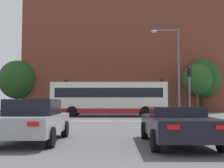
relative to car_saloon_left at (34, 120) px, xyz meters
The scene contains 14 objects.
stop_line_strip 10.87m from the car_saloon_left, 77.06° to the left, with size 9.00×0.30×0.01m, color silver.
far_pavement 25.49m from the car_saloon_left, 84.53° to the left, with size 70.00×2.50×0.01m, color gray.
brick_civic_building 37.00m from the car_saloon_left, 83.03° to the left, with size 29.69×15.01×27.68m.
car_saloon_left is the anchor object (origin of this frame).
car_roadster_right 4.94m from the car_saloon_left, ahead, with size 2.10×4.52×1.23m.
bus_crossing_lead 17.58m from the car_saloon_left, 82.75° to the left, with size 10.99×2.72×3.26m.
traffic_light_near_right 14.37m from the car_saloon_left, 53.43° to the left, with size 0.26×0.31×4.13m.
traffic_light_far_left 25.12m from the car_saloon_left, 97.71° to the left, with size 0.26×0.31×4.13m.
traffic_light_far_right 26.56m from the car_saloon_left, 71.10° to the left, with size 0.26×0.31×4.30m.
street_lamp_junction 16.41m from the car_saloon_left, 60.58° to the left, with size 2.40×0.36×7.68m.
pedestrian_waiting 24.76m from the car_saloon_left, 86.91° to the left, with size 0.44×0.44×1.83m.
tree_by_building 31.66m from the car_saloon_left, 62.42° to the left, with size 4.93×4.93×7.10m.
tree_kerbside 30.59m from the car_saloon_left, 110.57° to the left, with size 5.05×5.05×7.10m.
tree_distant 28.46m from the car_saloon_left, 62.61° to the left, with size 3.64×3.64×6.14m.
Camera 1 is at (0.46, -3.07, 1.39)m, focal length 45.00 mm.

